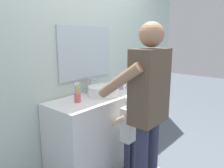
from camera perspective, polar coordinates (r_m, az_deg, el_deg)
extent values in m
cube|color=silver|center=(2.72, -7.66, 8.12)|extent=(4.40, 0.08, 2.70)
cube|color=silver|center=(2.68, -6.90, 8.13)|extent=(0.82, 0.02, 0.63)
cube|color=white|center=(2.72, -2.46, -11.78)|extent=(1.36, 0.54, 0.87)
cylinder|color=white|center=(2.54, -2.23, -1.78)|extent=(0.36, 0.36, 0.11)
cylinder|color=silver|center=(2.54, -2.23, -1.66)|extent=(0.30, 0.30, 0.09)
cylinder|color=#B7BABF|center=(2.69, -5.85, -0.28)|extent=(0.03, 0.03, 0.18)
cylinder|color=#B7BABF|center=(2.63, -4.99, 1.24)|extent=(0.02, 0.12, 0.02)
cylinder|color=#B7BABF|center=(2.66, -6.91, -1.89)|extent=(0.04, 0.04, 0.05)
cylinder|color=#B7BABF|center=(2.75, -4.78, -1.35)|extent=(0.04, 0.04, 0.05)
cylinder|color=#D86666|center=(2.31, -9.02, -3.58)|extent=(0.07, 0.07, 0.09)
cylinder|color=orange|center=(2.29, -9.44, -2.37)|extent=(0.02, 0.03, 0.17)
cube|color=white|center=(2.27, -9.52, -0.05)|extent=(0.01, 0.02, 0.02)
cylinder|color=yellow|center=(2.31, -8.88, -2.23)|extent=(0.02, 0.03, 0.17)
cube|color=white|center=(2.29, -8.96, 0.07)|extent=(0.01, 0.02, 0.02)
cylinder|color=#B27FC6|center=(2.83, 2.40, -0.11)|extent=(0.06, 0.06, 0.13)
cylinder|color=#2D2D2D|center=(2.82, 2.41, 1.53)|extent=(0.02, 0.02, 0.04)
cylinder|color=#2D334C|center=(2.55, 3.88, -19.08)|extent=(0.07, 0.07, 0.43)
cylinder|color=#2D334C|center=(2.63, 5.36, -18.11)|extent=(0.07, 0.07, 0.43)
cube|color=white|center=(2.41, 4.80, -10.30)|extent=(0.22, 0.12, 0.38)
sphere|color=beige|center=(2.32, 4.92, -4.38)|extent=(0.12, 0.12, 0.12)
cylinder|color=beige|center=(2.36, 1.14, -9.85)|extent=(0.05, 0.26, 0.20)
cylinder|color=beige|center=(2.54, 4.56, -8.28)|extent=(0.05, 0.26, 0.20)
cylinder|color=#2D334C|center=(2.18, 7.71, -19.91)|extent=(0.12, 0.12, 0.77)
cylinder|color=#2D334C|center=(2.32, 10.42, -17.82)|extent=(0.12, 0.12, 0.77)
cube|color=brown|center=(1.98, 9.82, -0.62)|extent=(0.39, 0.22, 0.67)
sphere|color=#A87A5B|center=(1.93, 10.32, 12.67)|extent=(0.22, 0.22, 0.22)
cylinder|color=#A87A5B|center=(1.89, 1.99, 0.79)|extent=(0.09, 0.47, 0.37)
cylinder|color=#A87A5B|center=(2.23, 8.77, 2.43)|extent=(0.09, 0.47, 0.37)
cylinder|color=green|center=(2.36, 4.99, -1.29)|extent=(0.01, 0.14, 0.03)
cube|color=white|center=(2.40, 3.54, -0.74)|extent=(0.01, 0.02, 0.02)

